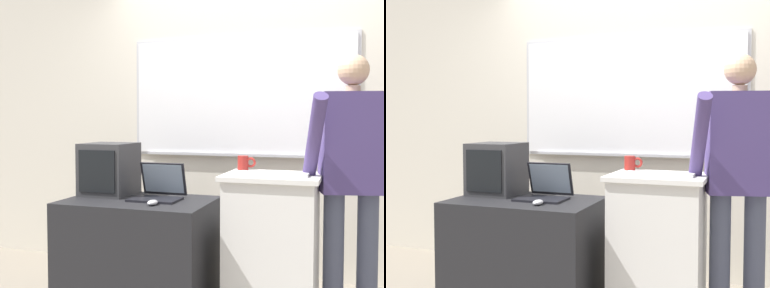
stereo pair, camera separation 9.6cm
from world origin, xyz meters
TOP-DOWN VIEW (x-y plane):
  - back_wall at (-0.00, 1.35)m, footprint 6.40×0.17m
  - lectern_podium at (0.33, 0.41)m, footprint 0.62×0.53m
  - side_desk at (-0.56, 0.29)m, footprint 1.00×0.68m
  - person_presenter at (0.82, 0.50)m, footprint 0.56×0.62m
  - laptop at (-0.44, 0.37)m, footprint 0.33×0.32m
  - wireless_keyboard at (0.35, 0.34)m, footprint 0.43×0.13m
  - computer_mouse_by_laptop at (-0.39, 0.12)m, footprint 0.06×0.10m
  - crt_monitor at (-0.86, 0.43)m, footprint 0.34×0.37m
  - coffee_mug at (0.10, 0.61)m, footprint 0.13×0.08m

SIDE VIEW (x-z plane):
  - side_desk at x=-0.56m, z-range 0.00..0.77m
  - lectern_podium at x=0.33m, z-range 0.00..0.96m
  - computer_mouse_by_laptop at x=-0.39m, z-range 0.77..0.80m
  - laptop at x=-0.44m, z-range 0.71..0.96m
  - crt_monitor at x=-0.86m, z-range 0.77..1.14m
  - wireless_keyboard at x=0.35m, z-range 0.96..0.98m
  - person_presenter at x=0.82m, z-range 0.13..1.85m
  - coffee_mug at x=0.10m, z-range 0.96..1.06m
  - back_wall at x=0.00m, z-range 0.00..2.88m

